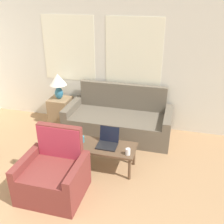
% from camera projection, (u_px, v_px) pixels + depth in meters
% --- Properties ---
extents(wall_back, '(6.33, 0.06, 2.60)m').
position_uv_depth(wall_back, '(104.00, 63.00, 5.24)').
color(wall_back, silver).
rests_on(wall_back, ground_plane).
extents(couch, '(2.03, 0.89, 0.94)m').
position_uv_depth(couch, '(119.00, 121.00, 5.19)').
color(couch, '#665B4C').
rests_on(couch, ground_plane).
extents(armchair, '(0.86, 0.75, 0.94)m').
position_uv_depth(armchair, '(54.00, 175.00, 3.67)').
color(armchair, brown).
rests_on(armchair, ground_plane).
extents(side_table, '(0.43, 0.43, 0.56)m').
position_uv_depth(side_table, '(61.00, 111.00, 5.61)').
color(side_table, '#937551').
rests_on(side_table, ground_plane).
extents(table_lamp, '(0.35, 0.35, 0.54)m').
position_uv_depth(table_lamp, '(58.00, 82.00, 5.34)').
color(table_lamp, teal).
rests_on(table_lamp, side_table).
extents(coffee_table, '(0.99, 0.48, 0.40)m').
position_uv_depth(coffee_table, '(105.00, 149.00, 4.14)').
color(coffee_table, brown).
rests_on(coffee_table, ground_plane).
extents(laptop, '(0.31, 0.32, 0.26)m').
position_uv_depth(laptop, '(108.00, 141.00, 4.14)').
color(laptop, black).
rests_on(laptop, coffee_table).
extents(cup_navy, '(0.09, 0.09, 0.10)m').
position_uv_depth(cup_navy, '(82.00, 139.00, 4.21)').
color(cup_navy, teal).
rests_on(cup_navy, coffee_table).
extents(cup_yellow, '(0.07, 0.07, 0.10)m').
position_uv_depth(cup_yellow, '(128.00, 152.00, 3.89)').
color(cup_yellow, white).
rests_on(cup_yellow, coffee_table).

